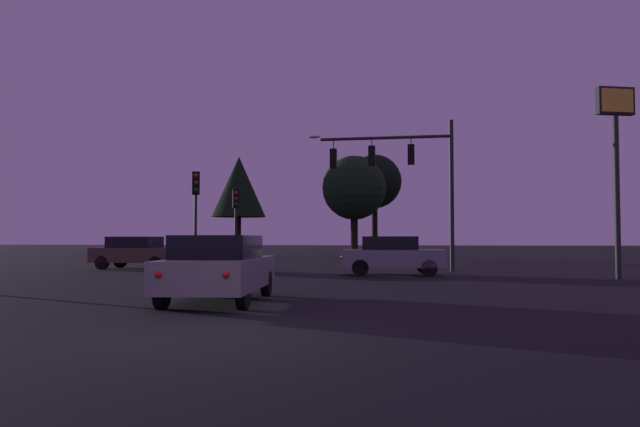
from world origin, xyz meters
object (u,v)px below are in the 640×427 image
car_crossing_left (392,255)px  tree_left_far (354,188)px  traffic_light_corner_right (196,202)px  tree_behind_sign (239,187)px  car_nearside_lane (219,267)px  traffic_signal_mast_arm (404,168)px  traffic_light_corner_left (236,212)px  store_sign_illuminated (616,138)px  car_crossing_right (137,252)px  tree_center_horizon (375,182)px

car_crossing_left → tree_left_far: bearing=98.6°
traffic_light_corner_right → tree_behind_sign: (-4.10, 21.62, 2.44)m
car_nearside_lane → tree_left_far: (1.04, 28.90, 4.17)m
traffic_signal_mast_arm → traffic_light_corner_left: size_ratio=1.74×
traffic_light_corner_left → traffic_light_corner_right: (0.02, -5.92, 0.15)m
car_crossing_left → store_sign_illuminated: size_ratio=0.60×
traffic_light_corner_right → tree_left_far: 20.39m
car_crossing_right → store_sign_illuminated: bearing=-12.3°
traffic_signal_mast_arm → car_crossing_left: bearing=-99.6°
car_nearside_lane → traffic_signal_mast_arm: bearing=72.1°
tree_behind_sign → traffic_signal_mast_arm: bearing=-54.9°
traffic_light_corner_right → car_nearside_lane: (3.75, -9.19, -2.08)m
traffic_light_corner_left → tree_left_far: 14.78m
traffic_signal_mast_arm → car_nearside_lane: size_ratio=1.46×
car_nearside_lane → tree_behind_sign: tree_behind_sign is taller
car_nearside_lane → tree_center_horizon: size_ratio=0.56×
car_nearside_lane → car_crossing_right: (-8.12, 13.59, -0.00)m
car_nearside_lane → tree_left_far: bearing=87.9°
store_sign_illuminated → car_nearside_lane: bearing=-142.1°
car_crossing_right → tree_left_far: tree_left_far is taller
car_crossing_right → car_nearside_lane: bearing=-59.1°
car_nearside_lane → tree_center_horizon: (2.27, 34.60, 5.13)m
traffic_signal_mast_arm → car_crossing_left: (-0.50, -2.96, -3.77)m
traffic_light_corner_right → store_sign_illuminated: store_sign_illuminated is taller
car_crossing_right → tree_left_far: 18.32m
traffic_signal_mast_arm → traffic_light_corner_left: (-8.10, 1.65, -1.84)m
traffic_signal_mast_arm → store_sign_illuminated: 8.62m
traffic_light_corner_left → store_sign_illuminated: store_sign_illuminated is taller
car_nearside_lane → tree_center_horizon: bearing=86.2°
car_crossing_left → car_crossing_right: bearing=165.5°
store_sign_illuminated → tree_left_far: tree_left_far is taller
car_crossing_right → tree_behind_sign: (0.26, 17.22, 4.52)m
traffic_light_corner_left → traffic_light_corner_right: bearing=-89.8°
car_nearside_lane → store_sign_illuminated: store_sign_illuminated is taller
traffic_signal_mast_arm → car_crossing_left: size_ratio=1.61×
traffic_light_corner_left → traffic_light_corner_right: traffic_light_corner_right is taller
car_nearside_lane → tree_left_far: tree_left_far is taller
traffic_signal_mast_arm → tree_left_far: (-3.30, 15.45, 0.40)m
store_sign_illuminated → tree_behind_sign: bearing=132.4°
car_nearside_lane → tree_behind_sign: (-7.85, 30.81, 4.52)m
traffic_light_corner_left → tree_center_horizon: 20.66m
car_crossing_right → tree_left_far: bearing=59.1°
car_crossing_right → traffic_light_corner_right: bearing=-45.2°
car_crossing_left → tree_left_far: (-2.80, 18.41, 4.18)m
store_sign_illuminated → car_crossing_right: bearing=167.7°
traffic_light_corner_left → tree_left_far: bearing=70.8°
traffic_light_corner_right → store_sign_illuminated: 15.73m
store_sign_illuminated → tree_left_far: 22.44m
tree_behind_sign → tree_center_horizon: size_ratio=0.94×
traffic_light_corner_right → car_crossing_right: size_ratio=0.96×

